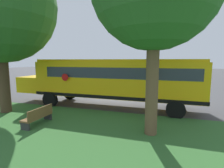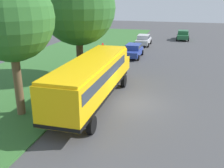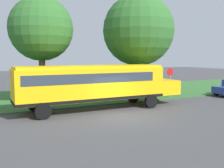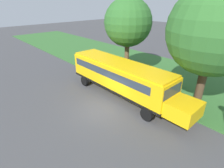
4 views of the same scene
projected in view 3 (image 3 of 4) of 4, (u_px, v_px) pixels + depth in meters
The scene contains 7 objects.
ground_plane at pixel (122, 117), 16.55m from camera, with size 120.00×120.00×0.00m, color #424244.
grass_verge at pixel (72, 95), 25.42m from camera, with size 12.00×80.00×0.08m, color #33662D.
school_bus at pixel (95, 83), 18.51m from camera, with size 2.84×12.42×3.16m.
oak_tree_beside_bus at pixel (42, 29), 20.08m from camera, with size 4.94×4.94×8.39m.
oak_tree_roadside_mid at pixel (137, 29), 23.32m from camera, with size 6.36×6.36×9.29m.
stop_sign at pixel (170, 79), 23.83m from camera, with size 0.08×0.68×2.74m.
park_bench at pixel (100, 94), 23.50m from camera, with size 1.61×0.53×0.92m.
Camera 3 is at (14.20, -7.91, 3.79)m, focal length 42.00 mm.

